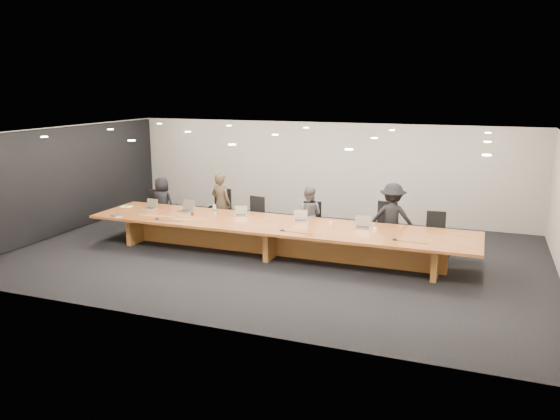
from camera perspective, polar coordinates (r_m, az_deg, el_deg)
The scene contains 29 objects.
ground at distance 12.69m, azimuth -0.48°, elevation -4.69°, with size 12.00×12.00×0.00m, color black.
back_wall at distance 16.08m, azimuth 4.67°, elevation 4.14°, with size 12.00×0.02×2.80m, color beige.
left_wall_panel at distance 15.49m, azimuth -21.48°, elevation 2.84°, with size 0.08×7.84×2.74m, color black.
conference_table at distance 12.55m, azimuth -0.48°, elevation -2.42°, with size 9.00×1.80×0.75m.
chair_far_left at distance 15.57m, azimuth -12.96°, elevation 0.22°, with size 0.52×0.52×1.02m, color black, non-canonical shape.
chair_left at distance 14.47m, azimuth -6.49°, elevation -0.11°, with size 0.61×0.61×1.20m, color black, non-canonical shape.
chair_mid_left at distance 14.12m, azimuth -2.85°, elevation -0.69°, with size 0.53×0.53×1.05m, color black, non-canonical shape.
chair_mid_right at distance 13.46m, azimuth 3.29°, elevation -1.37°, with size 0.53×0.53×1.05m, color black, non-canonical shape.
chair_right at distance 13.21m, azimuth 10.78°, elevation -1.63°, with size 0.58×0.58×1.15m, color black, non-canonical shape.
chair_far_right at distance 12.93m, azimuth 15.90°, elevation -2.46°, with size 0.53×0.53×1.04m, color black, non-canonical shape.
person_a at distance 15.23m, azimuth -12.21°, elevation 0.74°, with size 0.69×0.45×1.41m, color black.
person_b at distance 14.42m, azimuth -6.19°, elevation 0.70°, with size 0.59×0.39×1.61m, color #352B1D.
person_c at distance 13.44m, azimuth 2.99°, elevation -0.54°, with size 0.69×0.54×1.43m, color #4F4E51.
person_d at distance 12.96m, azimuth 11.63°, elevation -0.83°, with size 1.06×0.61×1.64m, color black.
laptop_a at distance 14.33m, azimuth -13.48°, elevation 0.62°, with size 0.32×0.23×0.25m, color #C0AE92, non-canonical shape.
laptop_b at distance 13.82m, azimuth -9.83°, elevation 0.42°, with size 0.37×0.27×0.29m, color tan, non-canonical shape.
laptop_c at distance 13.23m, azimuth -4.11°, elevation -0.10°, with size 0.30×0.22×0.23m, color #B4A989, non-canonical shape.
laptop_d at distance 12.67m, azimuth 2.20°, elevation -0.62°, with size 0.32×0.23×0.25m, color #C1B094, non-canonical shape.
laptop_e at distance 12.18m, azimuth 8.64°, elevation -1.28°, with size 0.34×0.25×0.27m, color tan, non-canonical shape.
water_bottle at distance 13.36m, azimuth -6.87°, elevation -0.00°, with size 0.08×0.08×0.25m, color #ACBDB6.
amber_mug at distance 13.42m, azimuth -9.15°, elevation -0.36°, with size 0.08×0.08×0.09m, color maroon.
paper_cup_near at distance 12.35m, azimuth 5.31°, elevation -1.41°, with size 0.08×0.08×0.09m, color silver.
paper_cup_far at distance 11.89m, azimuth 9.89°, elevation -2.09°, with size 0.08×0.08×0.10m, color white.
notepad at distance 14.73m, azimuth -15.76°, elevation 0.34°, with size 0.27×0.22×0.02m, color white.
lime_gadget at distance 14.73m, azimuth -15.77°, elevation 0.42°, with size 0.14×0.08×0.02m, color #5BC434.
av_box at distance 13.77m, azimuth -16.76°, elevation -0.54°, with size 0.22×0.16×0.03m, color #A9A9AE.
mic_left at distance 13.20m, azimuth -12.73°, elevation -0.88°, with size 0.12×0.12×0.03m, color black.
mic_center at distance 11.85m, azimuth 0.23°, elevation -2.10°, with size 0.13×0.13×0.03m, color black.
mic_right at distance 11.40m, azimuth 11.89°, elevation -3.00°, with size 0.13×0.13×0.03m, color black.
Camera 1 is at (4.38, -11.29, 3.83)m, focal length 35.00 mm.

